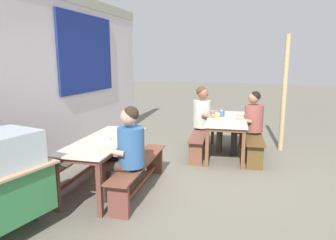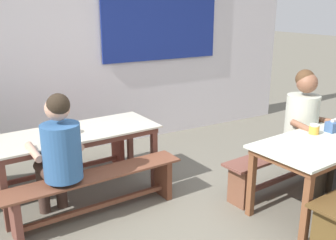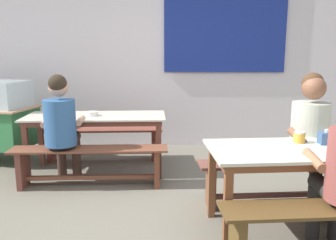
{
  "view_description": "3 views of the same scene",
  "coord_description": "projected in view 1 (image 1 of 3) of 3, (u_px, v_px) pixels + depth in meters",
  "views": [
    {
      "loc": [
        -4.6,
        -0.86,
        1.84
      ],
      "look_at": [
        0.51,
        0.75,
        0.78
      ],
      "focal_mm": 32.73,
      "sensor_mm": 36.0,
      "label": 1
    },
    {
      "loc": [
        -1.89,
        -2.44,
        1.99
      ],
      "look_at": [
        0.09,
        1.01,
        0.77
      ],
      "focal_mm": 40.53,
      "sensor_mm": 36.0,
      "label": 2
    },
    {
      "loc": [
        0.13,
        -3.04,
        1.51
      ],
      "look_at": [
        0.03,
        0.59,
        0.81
      ],
      "focal_mm": 37.74,
      "sensor_mm": 36.0,
      "label": 3
    }
  ],
  "objects": [
    {
      "name": "backdrop_wall",
      "position": [
        59.0,
        74.0,
        5.41
      ],
      "size": [
        6.31,
        0.23,
        3.04
      ],
      "color": "silver",
      "rests_on": "ground_plane"
    },
    {
      "name": "bench_near_back",
      "position": [
        200.0,
        138.0,
        6.06
      ],
      "size": [
        1.73,
        0.44,
        0.45
      ],
      "color": "brown",
      "rests_on": "ground_plane"
    },
    {
      "name": "dining_table_near",
      "position": [
        227.0,
        122.0,
        5.89
      ],
      "size": [
        1.76,
        0.89,
        0.73
      ],
      "color": "silver",
      "rests_on": "ground_plane"
    },
    {
      "name": "bench_near_front",
      "position": [
        253.0,
        141.0,
        5.86
      ],
      "size": [
        1.75,
        0.48,
        0.45
      ],
      "color": "brown",
      "rests_on": "ground_plane"
    },
    {
      "name": "bench_far_front",
      "position": [
        139.0,
        172.0,
        4.28
      ],
      "size": [
        1.77,
        0.42,
        0.45
      ],
      "color": "brown",
      "rests_on": "ground_plane"
    },
    {
      "name": "condiment_jar",
      "position": [
        217.0,
        116.0,
        5.87
      ],
      "size": [
        0.1,
        0.1,
        0.1
      ],
      "color": "gold",
      "rests_on": "dining_table_near"
    },
    {
      "name": "soup_bowl",
      "position": [
        105.0,
        139.0,
        4.27
      ],
      "size": [
        0.14,
        0.14,
        0.05
      ],
      "primitive_type": "cylinder",
      "color": "silver",
      "rests_on": "dining_table_far"
    },
    {
      "name": "person_near_front",
      "position": [
        250.0,
        119.0,
        5.84
      ],
      "size": [
        0.46,
        0.58,
        1.26
      ],
      "color": "#2A2A2A",
      "rests_on": "ground_plane"
    },
    {
      "name": "ground_plane",
      "position": [
        203.0,
        176.0,
        4.92
      ],
      "size": [
        40.0,
        40.0,
        0.0
      ],
      "primitive_type": "plane",
      "color": "#6C6759"
    },
    {
      "name": "person_left_back_turned",
      "position": [
        126.0,
        148.0,
        3.92
      ],
      "size": [
        0.48,
        0.61,
        1.27
      ],
      "color": "#48332B",
      "rests_on": "ground_plane"
    },
    {
      "name": "tissue_box",
      "position": [
        222.0,
        114.0,
        6.07
      ],
      "size": [
        0.16,
        0.1,
        0.13
      ],
      "color": "#3B5B8B",
      "rests_on": "dining_table_near"
    },
    {
      "name": "wooden_support_post",
      "position": [
        284.0,
        94.0,
        6.12
      ],
      "size": [
        0.1,
        0.1,
        2.32
      ],
      "primitive_type": "cylinder",
      "color": "tan",
      "rests_on": "ground_plane"
    },
    {
      "name": "dining_table_far",
      "position": [
        105.0,
        145.0,
        4.33
      ],
      "size": [
        1.76,
        0.8,
        0.73
      ],
      "color": "beige",
      "rests_on": "ground_plane"
    },
    {
      "name": "person_right_near_table",
      "position": [
        205.0,
        114.0,
        6.17
      ],
      "size": [
        0.49,
        0.62,
        1.32
      ],
      "color": "#463B2C",
      "rests_on": "ground_plane"
    },
    {
      "name": "bench_far_back",
      "position": [
        74.0,
        166.0,
        4.51
      ],
      "size": [
        1.7,
        0.41,
        0.45
      ],
      "color": "brown",
      "rests_on": "ground_plane"
    }
  ]
}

